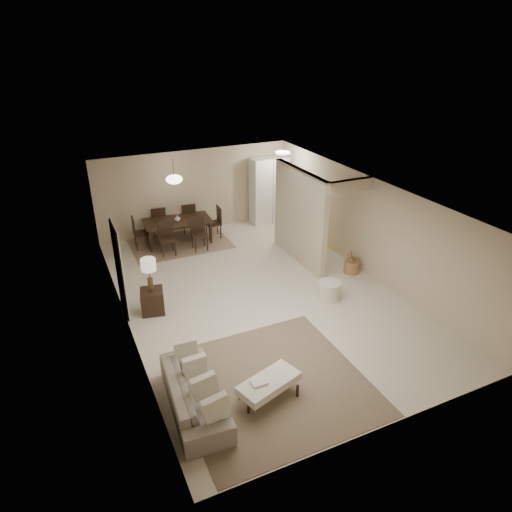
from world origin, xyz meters
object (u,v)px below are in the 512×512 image
round_pouf (329,290)px  wicker_basket (352,267)px  ottoman_bench (269,383)px  side_table (153,301)px  pantry_cabinet (269,190)px  sofa (195,394)px  dining_table (178,232)px

round_pouf → wicker_basket: (1.23, 0.84, -0.04)m
ottoman_bench → wicker_basket: 5.06m
side_table → wicker_basket: side_table is taller
pantry_cabinet → wicker_basket: pantry_cabinet is taller
ottoman_bench → side_table: 3.65m
pantry_cabinet → wicker_basket: bearing=-85.4°
sofa → ottoman_bench: bearing=-99.8°
wicker_basket → ottoman_bench: bearing=-141.2°
pantry_cabinet → wicker_basket: (0.33, -4.15, -0.88)m
pantry_cabinet → dining_table: 3.29m
pantry_cabinet → dining_table: pantry_cabinet is taller
side_table → round_pouf: size_ratio=1.02×
ottoman_bench → wicker_basket: size_ratio=3.02×
dining_table → side_table: bearing=-110.9°
pantry_cabinet → side_table: bearing=-141.0°
round_pouf → side_table: bearing=163.5°
side_table → wicker_basket: size_ratio=1.37×
sofa → wicker_basket: size_ratio=5.16×
sofa → wicker_basket: (5.13, 2.87, -0.13)m
pantry_cabinet → ottoman_bench: bearing=-116.2°
round_pouf → dining_table: (-2.28, 4.54, 0.13)m
sofa → round_pouf: sofa is taller
pantry_cabinet → ottoman_bench: (-3.61, -7.32, -0.74)m
sofa → side_table: sofa is taller
side_table → ottoman_bench: bearing=-71.8°
ottoman_bench → pantry_cabinet: bearing=46.2°
pantry_cabinet → round_pouf: (-0.90, -4.99, -0.84)m
sofa → wicker_basket: sofa is taller
round_pouf → dining_table: size_ratio=0.27×
dining_table → pantry_cabinet: bearing=12.0°
ottoman_bench → round_pouf: bearing=23.1°
ottoman_bench → side_table: size_ratio=2.19×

